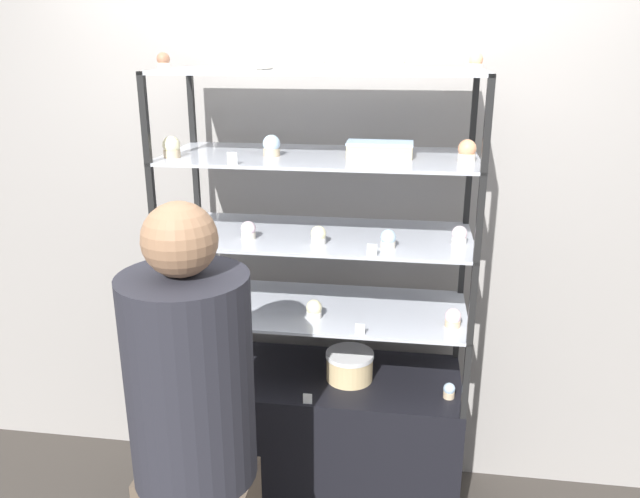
% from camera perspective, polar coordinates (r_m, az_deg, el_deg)
% --- Properties ---
extents(back_wall, '(8.00, 0.05, 2.60)m').
position_cam_1_polar(back_wall, '(2.88, 1.14, 2.71)').
color(back_wall, gray).
rests_on(back_wall, ground_plane).
extents(display_base, '(1.20, 0.51, 0.72)m').
position_cam_1_polar(display_base, '(2.94, 0.00, -17.46)').
color(display_base, black).
rests_on(display_base, ground_plane).
extents(display_riser_lower, '(1.20, 0.51, 0.32)m').
position_cam_1_polar(display_riser_lower, '(2.61, 0.00, -5.70)').
color(display_riser_lower, black).
rests_on(display_riser_lower, display_base).
extents(display_riser_middle, '(1.20, 0.51, 0.32)m').
position_cam_1_polar(display_riser_middle, '(2.49, 0.00, 0.95)').
color(display_riser_middle, black).
rests_on(display_riser_middle, display_riser_lower).
extents(display_riser_upper, '(1.20, 0.51, 0.32)m').
position_cam_1_polar(display_riser_upper, '(2.42, 0.00, 8.12)').
color(display_riser_upper, black).
rests_on(display_riser_upper, display_riser_middle).
extents(display_riser_top, '(1.20, 0.51, 0.32)m').
position_cam_1_polar(display_riser_top, '(2.38, 0.00, 15.62)').
color(display_riser_top, black).
rests_on(display_riser_top, display_riser_upper).
extents(layer_cake_centerpiece, '(0.20, 0.20, 0.12)m').
position_cam_1_polar(layer_cake_centerpiece, '(2.68, 2.73, -10.61)').
color(layer_cake_centerpiece, '#DBBC84').
rests_on(layer_cake_centerpiece, display_base).
extents(sheet_cake_frosted, '(0.25, 0.13, 0.06)m').
position_cam_1_polar(sheet_cake_frosted, '(2.39, 5.49, 9.07)').
color(sheet_cake_frosted, '#DBBC84').
rests_on(sheet_cake_frosted, display_riser_upper).
extents(cupcake_0, '(0.05, 0.05, 0.06)m').
position_cam_1_polar(cupcake_0, '(2.76, -11.62, -10.77)').
color(cupcake_0, beige).
rests_on(cupcake_0, display_base).
extents(cupcake_1, '(0.05, 0.05, 0.06)m').
position_cam_1_polar(cupcake_1, '(2.62, 11.72, -12.56)').
color(cupcake_1, '#CCB28C').
rests_on(cupcake_1, display_base).
extents(price_tag_0, '(0.04, 0.00, 0.04)m').
position_cam_1_polar(price_tag_0, '(2.53, -1.15, -13.53)').
color(price_tag_0, white).
rests_on(price_tag_0, display_base).
extents(cupcake_2, '(0.06, 0.06, 0.07)m').
position_cam_1_polar(cupcake_2, '(2.65, -11.57, -4.44)').
color(cupcake_2, beige).
rests_on(cupcake_2, display_riser_lower).
extents(cupcake_3, '(0.06, 0.06, 0.07)m').
position_cam_1_polar(cupcake_3, '(2.49, -0.55, -5.53)').
color(cupcake_3, white).
rests_on(cupcake_3, display_riser_lower).
extents(cupcake_4, '(0.06, 0.06, 0.07)m').
position_cam_1_polar(cupcake_4, '(2.47, 12.06, -6.19)').
color(cupcake_4, '#CCB28C').
rests_on(cupcake_4, display_riser_lower).
extents(price_tag_1, '(0.04, 0.00, 0.04)m').
position_cam_1_polar(price_tag_1, '(2.36, 3.68, -7.35)').
color(price_tag_1, white).
rests_on(price_tag_1, display_riser_lower).
extents(cupcake_5, '(0.06, 0.06, 0.07)m').
position_cam_1_polar(cupcake_5, '(2.52, -12.77, 1.89)').
color(cupcake_5, beige).
rests_on(cupcake_5, display_riser_middle).
extents(cupcake_6, '(0.06, 0.06, 0.07)m').
position_cam_1_polar(cupcake_6, '(2.44, -6.56, 1.70)').
color(cupcake_6, beige).
rests_on(cupcake_6, display_riser_middle).
extents(cupcake_7, '(0.06, 0.06, 0.07)m').
position_cam_1_polar(cupcake_7, '(2.36, -0.14, 1.25)').
color(cupcake_7, white).
rests_on(cupcake_7, display_riser_middle).
extents(cupcake_8, '(0.06, 0.06, 0.07)m').
position_cam_1_polar(cupcake_8, '(2.33, 6.25, 0.90)').
color(cupcake_8, beige).
rests_on(cupcake_8, display_riser_middle).
extents(cupcake_9, '(0.06, 0.06, 0.07)m').
position_cam_1_polar(cupcake_9, '(2.42, 12.62, 1.22)').
color(cupcake_9, white).
rests_on(cupcake_9, display_riser_middle).
extents(price_tag_2, '(0.04, 0.00, 0.04)m').
position_cam_1_polar(price_tag_2, '(2.24, 4.78, -0.08)').
color(price_tag_2, white).
rests_on(price_tag_2, display_riser_middle).
extents(cupcake_10, '(0.07, 0.07, 0.08)m').
position_cam_1_polar(cupcake_10, '(2.43, -13.43, 9.03)').
color(cupcake_10, '#CCB28C').
rests_on(cupcake_10, display_riser_upper).
extents(cupcake_11, '(0.07, 0.07, 0.08)m').
position_cam_1_polar(cupcake_11, '(2.40, -4.45, 9.37)').
color(cupcake_11, '#CCB28C').
rests_on(cupcake_11, display_riser_upper).
extents(cupcake_12, '(0.07, 0.07, 0.08)m').
position_cam_1_polar(cupcake_12, '(2.34, 13.29, 8.71)').
color(cupcake_12, beige).
rests_on(cupcake_12, display_riser_upper).
extents(price_tag_3, '(0.04, 0.00, 0.04)m').
position_cam_1_polar(price_tag_3, '(2.24, -8.03, 8.20)').
color(price_tag_3, white).
rests_on(price_tag_3, display_riser_upper).
extents(cupcake_13, '(0.05, 0.05, 0.06)m').
position_cam_1_polar(cupcake_13, '(2.41, -14.13, 16.30)').
color(cupcake_13, beige).
rests_on(cupcake_13, display_riser_top).
extents(cupcake_14, '(0.05, 0.05, 0.06)m').
position_cam_1_polar(cupcake_14, '(2.34, -7.30, 16.63)').
color(cupcake_14, beige).
rests_on(cupcake_14, display_riser_top).
extents(cupcake_15, '(0.05, 0.05, 0.06)m').
position_cam_1_polar(cupcake_15, '(2.26, -0.12, 16.72)').
color(cupcake_15, white).
rests_on(cupcake_15, display_riser_top).
extents(cupcake_16, '(0.05, 0.05, 0.06)m').
position_cam_1_polar(cupcake_16, '(2.28, 7.18, 16.59)').
color(cupcake_16, white).
rests_on(cupcake_16, display_riser_top).
extents(cupcake_17, '(0.05, 0.05, 0.06)m').
position_cam_1_polar(cupcake_17, '(2.32, 14.07, 16.24)').
color(cupcake_17, beige).
rests_on(cupcake_17, display_riser_top).
extents(price_tag_4, '(0.04, 0.00, 0.04)m').
position_cam_1_polar(price_tag_4, '(2.19, -6.33, 16.36)').
color(price_tag_4, white).
rests_on(price_tag_4, display_riser_top).
extents(donut_glazed, '(0.12, 0.12, 0.03)m').
position_cam_1_polar(donut_glazed, '(2.43, -5.58, 16.41)').
color(donut_glazed, '#EFE5CC').
rests_on(donut_glazed, display_riser_top).
extents(customer_figure, '(0.39, 0.39, 1.66)m').
position_cam_1_polar(customer_figure, '(2.09, -11.39, -16.80)').
color(customer_figure, brown).
rests_on(customer_figure, ground_plane).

